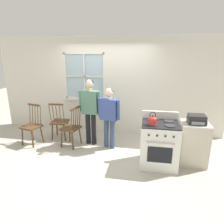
% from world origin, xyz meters
% --- Properties ---
extents(ground_plane, '(16.00, 16.00, 0.00)m').
position_xyz_m(ground_plane, '(0.00, 0.00, 0.00)').
color(ground_plane, '#B2AD9E').
extents(wall_back, '(6.40, 0.16, 2.70)m').
position_xyz_m(wall_back, '(0.04, 1.40, 1.33)').
color(wall_back, silver).
rests_on(wall_back, ground_plane).
extents(chair_by_window, '(0.44, 0.43, 1.02)m').
position_xyz_m(chair_by_window, '(-1.17, 0.63, 0.47)').
color(chair_by_window, '#4C331E').
rests_on(chair_by_window, ground_plane).
extents(chair_near_wall, '(0.51, 0.50, 1.02)m').
position_xyz_m(chair_near_wall, '(-1.73, 0.20, 0.47)').
color(chair_near_wall, '#4C331E').
rests_on(chair_near_wall, ground_plane).
extents(chair_center_cluster, '(0.49, 0.50, 1.02)m').
position_xyz_m(chair_center_cluster, '(-0.70, 0.26, 0.47)').
color(chair_center_cluster, '#4C331E').
rests_on(chair_center_cluster, ground_plane).
extents(person_elderly_left, '(0.55, 0.23, 1.65)m').
position_xyz_m(person_elderly_left, '(-0.26, 0.46, 0.99)').
color(person_elderly_left, black).
rests_on(person_elderly_left, ground_plane).
extents(person_teen_center, '(0.57, 0.31, 1.49)m').
position_xyz_m(person_teen_center, '(0.24, 0.33, 0.89)').
color(person_teen_center, '#384766').
rests_on(person_teen_center, ground_plane).
extents(stove, '(0.75, 0.68, 1.08)m').
position_xyz_m(stove, '(1.39, -0.26, 0.47)').
color(stove, white).
rests_on(stove, ground_plane).
extents(kettle, '(0.21, 0.17, 0.25)m').
position_xyz_m(kettle, '(1.22, -0.39, 1.02)').
color(kettle, red).
rests_on(kettle, stove).
extents(potted_plant, '(0.12, 0.11, 0.29)m').
position_xyz_m(potted_plant, '(-0.78, 1.31, 1.05)').
color(potted_plant, '#935B3D').
rests_on(potted_plant, wall_back).
extents(side_counter, '(0.55, 0.50, 0.90)m').
position_xyz_m(side_counter, '(2.10, -0.07, 0.45)').
color(side_counter, beige).
rests_on(side_counter, ground_plane).
extents(stereo, '(0.34, 0.29, 0.18)m').
position_xyz_m(stereo, '(2.10, -0.09, 0.99)').
color(stereo, '#232326').
rests_on(stereo, side_counter).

